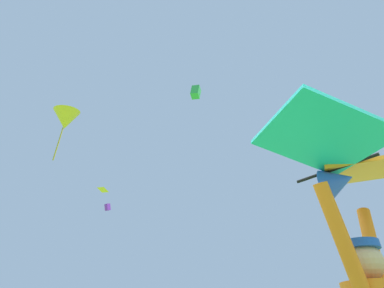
% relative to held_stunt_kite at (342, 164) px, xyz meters
% --- Properties ---
extents(held_stunt_kite, '(1.61, 0.97, 0.39)m').
position_rel_held_stunt_kite_xyz_m(held_stunt_kite, '(0.00, 0.00, 0.00)').
color(held_stunt_kite, black).
extents(distant_kite_yellow_high_left, '(0.77, 0.79, 0.28)m').
position_rel_held_stunt_kite_xyz_m(distant_kite_yellow_high_left, '(3.17, 18.57, 7.44)').
color(distant_kite_yellow_high_left, yellow).
extents(distant_kite_purple_low_right, '(0.91, 0.78, 0.97)m').
position_rel_held_stunt_kite_xyz_m(distant_kite_purple_low_right, '(8.33, 34.50, 12.11)').
color(distant_kite_purple_low_right, purple).
extents(distant_kite_yellow_mid_left, '(1.40, 1.46, 2.45)m').
position_rel_held_stunt_kite_xyz_m(distant_kite_yellow_mid_left, '(-1.22, 9.55, 6.11)').
color(distant_kite_yellow_mid_left, yellow).
extents(distant_kite_green_mid_right, '(1.05, 0.90, 1.14)m').
position_rel_held_stunt_kite_xyz_m(distant_kite_green_mid_right, '(7.42, 12.68, 14.66)').
color(distant_kite_green_mid_right, green).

